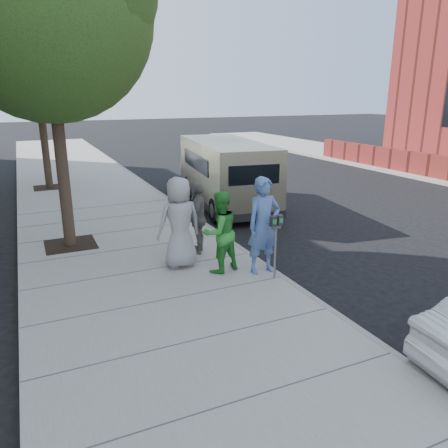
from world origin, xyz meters
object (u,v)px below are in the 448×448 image
Objects in this scene: van at (225,172)px; person_gray_shirt at (179,223)px; person_striped_polo at (198,218)px; tree_near at (47,6)px; tree_far at (36,62)px; parking_meter at (276,233)px; person_green_shirt at (220,232)px; person_officer at (264,226)px.

person_gray_shirt is at bearing -116.00° from van.
person_gray_shirt reaches higher than person_striped_polo.
tree_near is 5.43m from person_gray_shirt.
tree_far is (-0.00, 7.60, -0.66)m from tree_near.
parking_meter is 2.08m from person_gray_shirt.
person_gray_shirt is at bearing -56.19° from person_green_shirt.
van is at bearing 71.41° from person_officer.
person_gray_shirt is at bearing -15.90° from person_striped_polo.
person_striped_polo is (-0.80, 1.65, -0.17)m from person_officer.
person_officer is 1.03× the size of person_gray_shirt.
person_striped_polo is (0.01, 1.25, -0.02)m from person_green_shirt.
person_green_shirt is at bearing -107.83° from van.
van is at bearing 25.50° from tree_near.
van is 6.06m from person_gray_shirt.
person_green_shirt reaches higher than person_striped_polo.
parking_meter is at bearing -47.91° from tree_near.
tree_near is 3.85× the size of person_gray_shirt.
van is at bearing -126.97° from person_gray_shirt.
tree_far is 4.94× the size of parking_meter.
person_green_shirt is (-2.72, -5.64, -0.17)m from van.
person_officer is 0.92m from person_green_shirt.
van reaches higher than person_striped_polo.
person_officer is 1.84m from person_striped_polo.
parking_meter is at bearing 123.84° from person_green_shirt.
person_gray_shirt reaches higher than person_green_shirt.
van is 3.61× the size of person_green_shirt.
tree_far is 11.66m from person_green_shirt.
parking_meter is at bearing 52.83° from person_striped_polo.
person_gray_shirt is 0.93m from person_striped_polo.
person_striped_polo reaches higher than parking_meter.
person_gray_shirt is at bearing 144.37° from person_officer.
tree_near is at bearing -54.13° from person_gray_shirt.
tree_far is 10.92m from person_gray_shirt.
tree_far reaches higher than van.
tree_far is 12.19m from person_officer.
tree_near reaches higher than person_officer.
person_officer is at bearing 140.58° from person_green_shirt.
parking_meter is (3.50, -11.48, -3.78)m from tree_far.
person_green_shirt is at bearing 133.95° from person_gray_shirt.
tree_near reaches higher than tree_far.
person_officer is 1.20× the size of person_striped_polo.
person_gray_shirt is at bearing -51.12° from tree_near.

